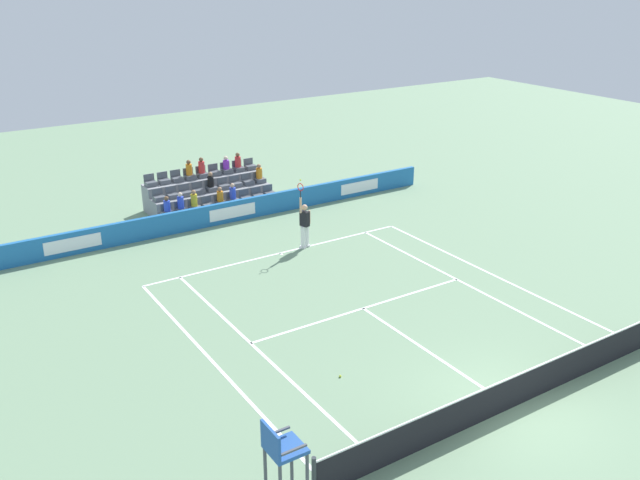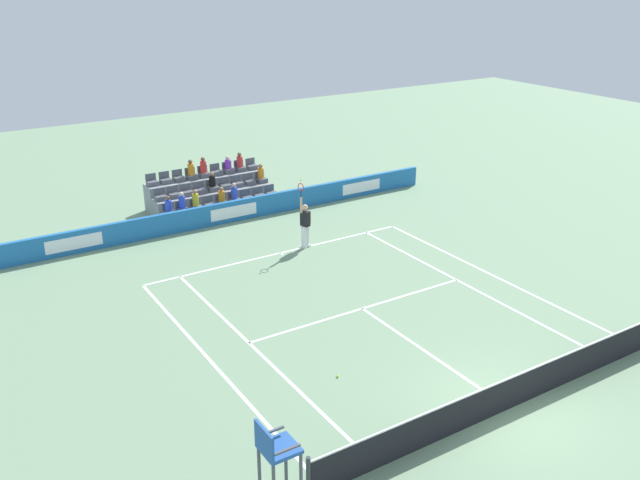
% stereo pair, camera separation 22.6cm
% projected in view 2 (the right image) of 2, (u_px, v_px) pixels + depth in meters
% --- Properties ---
extents(ground_plane, '(80.00, 80.00, 0.00)m').
position_uv_depth(ground_plane, '(509.00, 408.00, 17.29)').
color(ground_plane, gray).
extents(line_baseline, '(10.97, 0.10, 0.01)m').
position_uv_depth(line_baseline, '(280.00, 253.00, 26.63)').
color(line_baseline, white).
rests_on(line_baseline, ground).
extents(line_service, '(8.23, 0.10, 0.01)m').
position_uv_depth(line_service, '(362.00, 308.00, 22.32)').
color(line_service, white).
rests_on(line_service, ground).
extents(line_centre_service, '(0.10, 6.40, 0.01)m').
position_uv_depth(line_centre_service, '(426.00, 352.00, 19.81)').
color(line_centre_service, white).
rests_on(line_centre_service, ground).
extents(line_singles_sideline_left, '(0.10, 11.89, 0.01)m').
position_uv_depth(line_singles_sideline_left, '(256.00, 350.00, 19.93)').
color(line_singles_sideline_left, white).
rests_on(line_singles_sideline_left, ground).
extents(line_singles_sideline_right, '(0.10, 11.89, 0.01)m').
position_uv_depth(line_singles_sideline_right, '(466.00, 285.00, 23.99)').
color(line_singles_sideline_right, white).
rests_on(line_singles_sideline_right, ground).
extents(line_doubles_sideline_left, '(0.10, 11.89, 0.01)m').
position_uv_depth(line_doubles_sideline_left, '(212.00, 363.00, 19.25)').
color(line_doubles_sideline_left, white).
rests_on(line_doubles_sideline_left, ground).
extents(line_doubles_sideline_right, '(0.10, 11.89, 0.01)m').
position_uv_depth(line_doubles_sideline_right, '(494.00, 276.00, 24.67)').
color(line_doubles_sideline_right, white).
rests_on(line_doubles_sideline_right, ground).
extents(line_centre_mark, '(0.10, 0.20, 0.01)m').
position_uv_depth(line_centre_mark, '(282.00, 254.00, 26.56)').
color(line_centre_mark, white).
rests_on(line_centre_mark, ground).
extents(sponsor_barrier, '(20.32, 0.22, 0.93)m').
position_uv_depth(sponsor_barrier, '(233.00, 211.00, 29.78)').
color(sponsor_barrier, '#1E66AD').
rests_on(sponsor_barrier, ground).
extents(tennis_net, '(11.97, 0.10, 1.07)m').
position_uv_depth(tennis_net, '(511.00, 392.00, 17.11)').
color(tennis_net, '#33383D').
rests_on(tennis_net, ground).
extents(tennis_player, '(0.54, 0.42, 2.85)m').
position_uv_depth(tennis_player, '(305.00, 224.00, 26.83)').
color(tennis_player, white).
rests_on(tennis_player, ground).
extents(umpire_chair, '(0.70, 0.70, 2.34)m').
position_uv_depth(umpire_chair, '(276.00, 459.00, 13.25)').
color(umpire_chair, '#474C54').
rests_on(umpire_chair, ground).
extents(stadium_stand, '(5.58, 2.85, 2.20)m').
position_uv_depth(stadium_stand, '(211.00, 195.00, 31.56)').
color(stadium_stand, gray).
rests_on(stadium_stand, ground).
extents(loose_tennis_ball, '(0.07, 0.07, 0.07)m').
position_uv_depth(loose_tennis_ball, '(338.00, 376.00, 18.59)').
color(loose_tennis_ball, '#D1E533').
rests_on(loose_tennis_ball, ground).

